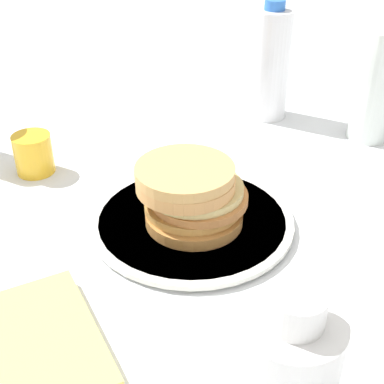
# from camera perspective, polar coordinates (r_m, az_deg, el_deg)

# --- Properties ---
(ground_plane) EXTENTS (4.00, 4.00, 0.00)m
(ground_plane) POSITION_cam_1_polar(r_m,az_deg,el_deg) (0.74, 0.22, -3.92)
(ground_plane) COLOR white
(plate) EXTENTS (0.28, 0.28, 0.01)m
(plate) POSITION_cam_1_polar(r_m,az_deg,el_deg) (0.74, 0.00, -3.06)
(plate) COLOR silver
(plate) RESTS_ON ground_plane
(pancake_stack) EXTENTS (0.15, 0.15, 0.08)m
(pancake_stack) POSITION_cam_1_polar(r_m,az_deg,el_deg) (0.72, -0.11, -0.13)
(pancake_stack) COLOR #B47739
(pancake_stack) RESTS_ON plate
(juice_glass) EXTENTS (0.06, 0.06, 0.06)m
(juice_glass) POSITION_cam_1_polar(r_m,az_deg,el_deg) (0.89, -16.55, 3.92)
(juice_glass) COLOR yellow
(juice_glass) RESTS_ON ground_plane
(cream_jug) EXTENTS (0.09, 0.09, 0.14)m
(cream_jug) POSITION_cam_1_polar(r_m,az_deg,el_deg) (0.50, 10.23, -17.50)
(cream_jug) COLOR white
(cream_jug) RESTS_ON ground_plane
(water_bottle_mid) EXTENTS (0.08, 0.08, 0.22)m
(water_bottle_mid) POSITION_cam_1_polar(r_m,az_deg,el_deg) (1.04, 8.34, 13.36)
(water_bottle_mid) COLOR white
(water_bottle_mid) RESTS_ON ground_plane
(water_bottle_far) EXTENTS (0.08, 0.08, 0.21)m
(water_bottle_far) POSITION_cam_1_polar(r_m,az_deg,el_deg) (1.00, 19.11, 10.73)
(water_bottle_far) COLOR silver
(water_bottle_far) RESTS_ON ground_plane
(napkin) EXTENTS (0.22, 0.19, 0.02)m
(napkin) POSITION_cam_1_polar(r_m,az_deg,el_deg) (0.59, -16.14, -15.49)
(napkin) COLOR #E5D166
(napkin) RESTS_ON ground_plane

